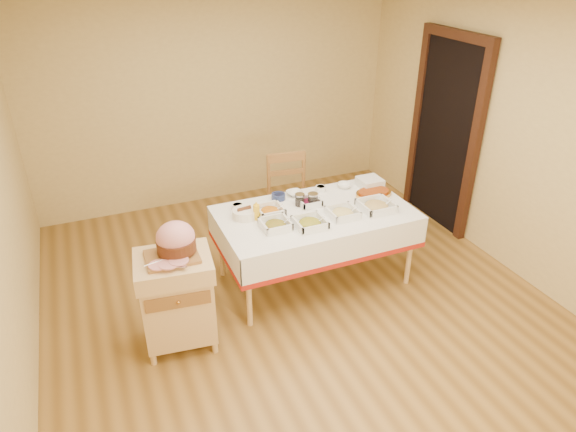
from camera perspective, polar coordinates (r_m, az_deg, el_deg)
The scene contains 23 objects.
room_shell at distance 4.22m, azimuth 1.32°, elevation 4.45°, with size 5.00×5.00×5.00m.
doorway at distance 6.13m, azimuth 17.10°, elevation 9.04°, with size 0.09×1.10×2.20m.
dining_table at distance 4.90m, azimuth 3.01°, elevation -1.21°, with size 1.82×1.02×0.76m.
butcher_cart at distance 4.28m, azimuth -12.23°, elevation -8.69°, with size 0.65×0.56×0.84m.
dining_chair at distance 5.55m, azimuth 0.22°, elevation 1.72°, with size 0.51×0.49×1.02m.
ham_on_board at distance 4.05m, azimuth -12.42°, elevation -2.80°, with size 0.43×0.41×0.28m.
serving_dish_a at distance 4.53m, azimuth -1.40°, elevation -0.96°, with size 0.25×0.25×0.11m.
serving_dish_b at distance 4.56m, azimuth 2.45°, elevation -0.77°, with size 0.27×0.27×0.11m.
serving_dish_c at distance 4.75m, azimuth 6.11°, elevation 0.36°, with size 0.26×0.26×0.11m.
serving_dish_d at distance 4.91m, azimuth 9.78°, elevation 1.12°, with size 0.30×0.30×0.11m.
serving_dish_e at distance 4.76m, azimuth -2.01°, elevation 0.58°, with size 0.25×0.24×0.11m.
serving_dish_f at distance 4.93m, azimuth 2.38°, elevation 1.57°, with size 0.21×0.20×0.10m.
small_bowl_left at distance 4.87m, azimuth -5.63°, elevation 1.07°, with size 0.11×0.11×0.05m.
small_bowl_mid at distance 5.04m, azimuth -1.07°, elevation 2.22°, with size 0.14×0.14×0.06m.
small_bowl_right at distance 5.22m, azimuth 3.66°, elevation 3.09°, with size 0.10×0.10×0.05m.
bowl_white_imported at distance 5.13m, azimuth 0.73°, elevation 2.55°, with size 0.16×0.16×0.04m, color white.
bowl_small_imported at distance 5.32m, azimuth 6.27°, elevation 3.39°, with size 0.15×0.15×0.05m, color white.
preserve_jar_left at distance 4.91m, azimuth 1.31°, elevation 1.75°, with size 0.10×0.10×0.12m.
preserve_jar_right at distance 4.90m, azimuth 2.78°, elevation 1.75°, with size 0.10×0.10×0.13m.
mustard_bottle at distance 4.66m, azimuth -3.53°, elevation 0.52°, with size 0.06×0.06×0.18m.
bread_basket at distance 4.71m, azimuth -4.86°, elevation 0.28°, with size 0.22×0.22×0.10m.
plate_stack at distance 5.35m, azimuth 9.08°, elevation 3.68°, with size 0.23×0.23×0.10m.
brass_platter at distance 5.19m, azimuth 9.49°, elevation 2.53°, with size 0.38×0.27×0.05m.
Camera 1 is at (-1.59, -3.52, 3.01)m, focal length 32.00 mm.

